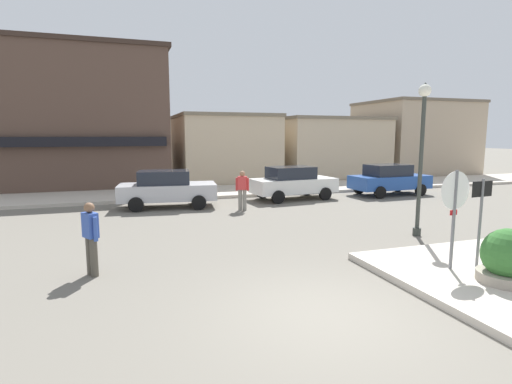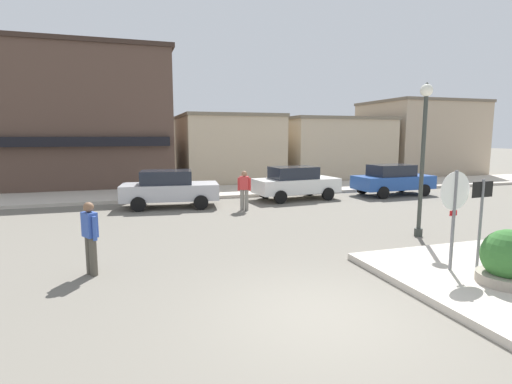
% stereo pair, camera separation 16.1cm
% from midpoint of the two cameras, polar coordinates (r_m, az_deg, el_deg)
% --- Properties ---
extents(ground_plane, '(160.00, 160.00, 0.00)m').
position_cam_midpoint_polar(ground_plane, '(7.14, 9.63, -17.07)').
color(ground_plane, '#6B665B').
extents(kerb_far, '(80.00, 4.00, 0.15)m').
position_cam_midpoint_polar(kerb_far, '(20.94, -9.78, -0.11)').
color(kerb_far, beige).
rests_on(kerb_far, ground).
extents(stop_sign, '(0.82, 0.09, 2.30)m').
position_cam_midpoint_polar(stop_sign, '(9.44, 26.02, -1.91)').
color(stop_sign, slate).
rests_on(stop_sign, ground).
extents(one_way_sign, '(0.60, 0.07, 2.10)m').
position_cam_midpoint_polar(one_way_sign, '(9.89, 29.00, -2.78)').
color(one_way_sign, slate).
rests_on(one_way_sign, ground).
extents(planter, '(1.10, 1.10, 1.23)m').
position_cam_midpoint_polar(planter, '(9.32, 31.89, -8.48)').
color(planter, gray).
rests_on(planter, ground).
extents(lamp_post, '(0.36, 0.36, 4.54)m').
position_cam_midpoint_polar(lamp_post, '(12.78, 22.32, 7.21)').
color(lamp_post, '#333833').
rests_on(lamp_post, ground).
extents(parked_car_nearest, '(4.17, 2.23, 1.56)m').
position_cam_midpoint_polar(parked_car_nearest, '(17.23, -12.89, 0.51)').
color(parked_car_nearest, '#B7B7BC').
rests_on(parked_car_nearest, ground).
extents(parked_car_second, '(4.14, 2.15, 1.56)m').
position_cam_midpoint_polar(parked_car_second, '(19.00, 5.03, 1.38)').
color(parked_car_second, white).
rests_on(parked_car_second, ground).
extents(parked_car_third, '(4.06, 2.00, 1.56)m').
position_cam_midpoint_polar(parked_car_third, '(21.41, 18.29, 1.75)').
color(parked_car_third, '#234C9E').
rests_on(parked_car_third, ground).
extents(pedestrian_crossing_near, '(0.54, 0.35, 1.61)m').
position_cam_midpoint_polar(pedestrian_crossing_near, '(16.11, -2.25, 0.40)').
color(pedestrian_crossing_near, gray).
rests_on(pedestrian_crossing_near, ground).
extents(pedestrian_crossing_far, '(0.37, 0.52, 1.61)m').
position_cam_midpoint_polar(pedestrian_crossing_far, '(9.35, -22.98, -5.89)').
color(pedestrian_crossing_far, '#4C473D').
rests_on(pedestrian_crossing_far, ground).
extents(building_corner_shop, '(11.23, 7.68, 7.94)m').
position_cam_midpoint_polar(building_corner_shop, '(26.28, -25.29, 9.41)').
color(building_corner_shop, brown).
rests_on(building_corner_shop, ground).
extents(building_storefront_left_near, '(6.14, 7.84, 4.34)m').
position_cam_midpoint_polar(building_storefront_left_near, '(27.21, -5.11, 6.28)').
color(building_storefront_left_near, tan).
rests_on(building_storefront_left_near, ground).
extents(building_storefront_left_mid, '(7.29, 7.76, 4.24)m').
position_cam_midpoint_polar(building_storefront_left_mid, '(29.79, 9.03, 6.27)').
color(building_storefront_left_mid, tan).
rests_on(building_storefront_left_mid, ground).
extents(building_storefront_right_near, '(7.67, 6.60, 5.59)m').
position_cam_midpoint_polar(building_storefront_right_near, '(33.80, 21.49, 7.16)').
color(building_storefront_right_near, tan).
rests_on(building_storefront_right_near, ground).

